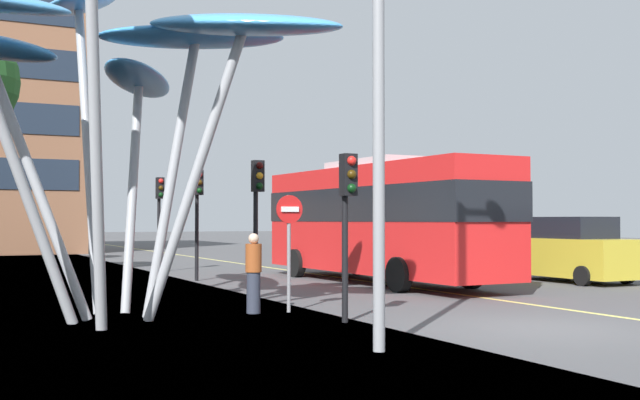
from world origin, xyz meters
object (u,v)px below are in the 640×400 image
Objects in this scene: leaf_sculpture at (103,37)px; car_parked_far at (456,243)px; red_bus at (379,216)px; no_entry_sign at (289,234)px; traffic_light_island_mid at (198,201)px; traffic_light_kerb_far at (257,198)px; car_side_street at (377,240)px; car_far_side at (325,239)px; car_parked_mid at (573,251)px; traffic_light_opposite at (160,203)px; street_lamp at (393,7)px; traffic_light_kerb_near at (347,200)px; pedestrian at (254,273)px.

car_parked_far is (14.76, 8.61, -4.46)m from leaf_sculpture.
red_bus is 8.19m from no_entry_sign.
traffic_light_kerb_far is at bearing -92.11° from traffic_light_island_mid.
red_bus is at bearing 45.96° from no_entry_sign.
traffic_light_island_mid is 11.73m from car_side_street.
leaf_sculpture is 2.23× the size of car_far_side.
car_side_street is at bearing 92.20° from car_parked_mid.
leaf_sculpture is at bearing -149.73° from car_parked_far.
car_side_street is at bearing 47.98° from traffic_light_kerb_far.
street_lamp reaches higher than traffic_light_opposite.
car_side_street is at bearing 89.91° from car_parked_far.
car_parked_far is at bearing 46.12° from traffic_light_kerb_near.
car_side_street is 0.46× the size of street_lamp.
no_entry_sign is at bearing 83.87° from street_lamp.
street_lamp reaches higher than car_parked_far.
traffic_light_kerb_near is 4.24m from street_lamp.
leaf_sculpture reaches higher than car_side_street.
traffic_light_kerb_far is at bearing 34.32° from leaf_sculpture.
traffic_light_kerb_near is (-5.40, -7.95, 0.24)m from red_bus.
traffic_light_kerb_far is 20.68m from car_far_side.
leaf_sculpture is at bearing 149.09° from traffic_light_kerb_near.
leaf_sculpture is 5.63m from pedestrian.
no_entry_sign is (-10.94, -9.00, 0.57)m from car_parked_far.
red_bus is at bearing -110.73° from car_far_side.
traffic_light_opposite is (-0.01, 4.71, 0.00)m from traffic_light_island_mid.
car_parked_far is at bearing 50.83° from street_lamp.
no_entry_sign reaches higher than pedestrian.
car_far_side reaches higher than pedestrian.
traffic_light_kerb_near is at bearing -93.63° from traffic_light_kerb_far.
traffic_light_opposite is 0.43× the size of street_lamp.
pedestrian is at bearing -128.48° from car_side_street.
traffic_light_island_mid reaches higher than no_entry_sign.
car_side_street is 23.40m from street_lamp.
car_parked_far is at bearing -0.52° from traffic_light_island_mid.
pedestrian is at bearing -4.09° from leaf_sculpture.
traffic_light_kerb_near reaches higher than car_far_side.
red_bus reaches higher than traffic_light_kerb_far.
car_parked_far reaches higher than car_side_street.
traffic_light_island_mid reaches higher than pedestrian.
car_far_side is at bearing 53.55° from leaf_sculpture.
traffic_light_opposite reaches higher than car_parked_mid.
car_parked_mid is (5.70, -2.41, -1.12)m from red_bus.
leaf_sculpture is 16.17m from car_parked_mid.
car_far_side is at bearing 85.65° from car_side_street.
no_entry_sign is at bearing -5.82° from leaf_sculpture.
traffic_light_island_mid is at bearing 146.39° from red_bus.
pedestrian is at bearing -142.89° from car_parked_far.
no_entry_sign reaches higher than car_parked_mid.
no_entry_sign reaches higher than car_parked_far.
street_lamp reaches higher than traffic_light_kerb_far.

